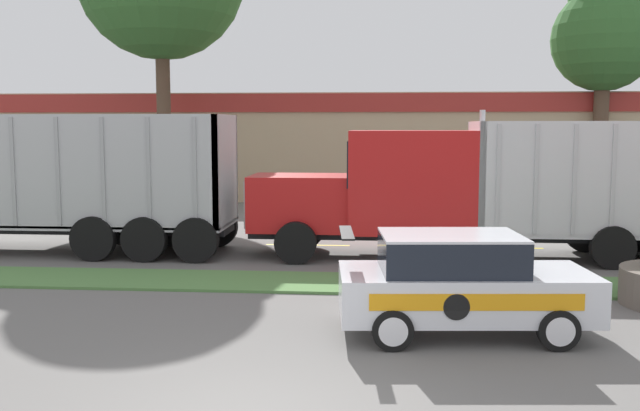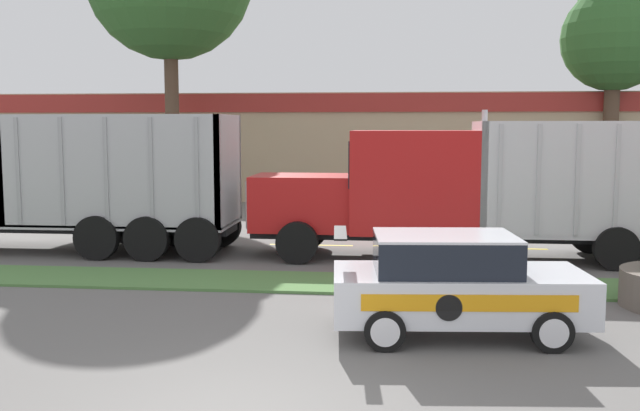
# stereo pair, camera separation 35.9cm
# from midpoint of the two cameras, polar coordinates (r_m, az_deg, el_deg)

# --- Properties ---
(grass_verge) EXTENTS (120.00, 1.97, 0.06)m
(grass_verge) POSITION_cam_midpoint_polar(r_m,az_deg,el_deg) (15.48, 0.07, -6.17)
(grass_verge) COLOR #517F42
(grass_verge) RESTS_ON ground_plane
(centre_line_3) EXTENTS (2.40, 0.14, 0.01)m
(centre_line_3) POSITION_cam_midpoint_polar(r_m,az_deg,el_deg) (21.68, -14.56, -2.82)
(centre_line_3) COLOR yellow
(centre_line_3) RESTS_ON ground_plane
(centre_line_4) EXTENTS (2.40, 0.14, 0.01)m
(centre_line_4) POSITION_cam_midpoint_polar(r_m,az_deg,el_deg) (20.41, -0.21, -3.18)
(centre_line_4) COLOR yellow
(centre_line_4) RESTS_ON ground_plane
(centre_line_5) EXTENTS (2.40, 0.14, 0.01)m
(centre_line_5) POSITION_cam_midpoint_polar(r_m,az_deg,el_deg) (20.54, 14.97, -3.34)
(centre_line_5) COLOR yellow
(centre_line_5) RESTS_ON ground_plane
(dump_truck_mid) EXTENTS (11.99, 2.65, 3.78)m
(dump_truck_mid) POSITION_cam_midpoint_polar(r_m,az_deg,el_deg) (18.54, 10.83, 0.96)
(dump_truck_mid) COLOR black
(dump_truck_mid) RESTS_ON ground_plane
(dump_truck_far_right) EXTENTS (11.47, 2.66, 3.69)m
(dump_truck_far_right) POSITION_cam_midpoint_polar(r_m,az_deg,el_deg) (21.23, -23.56, 1.10)
(dump_truck_far_right) COLOR black
(dump_truck_far_right) RESTS_ON ground_plane
(rally_car) EXTENTS (4.20, 2.21, 1.69)m
(rally_car) POSITION_cam_midpoint_polar(r_m,az_deg,el_deg) (11.85, 11.59, -6.13)
(rally_car) COLOR silver
(rally_car) RESTS_ON ground_plane
(store_building_backdrop) EXTENTS (37.57, 12.10, 4.85)m
(store_building_backdrop) POSITION_cam_midpoint_polar(r_m,az_deg,el_deg) (37.29, 1.60, 4.90)
(store_building_backdrop) COLOR tan
(store_building_backdrop) RESTS_ON ground_plane
(tree_behind_left) EXTENTS (4.28, 4.28, 10.16)m
(tree_behind_left) POSITION_cam_midpoint_polar(r_m,az_deg,el_deg) (32.29, 22.83, 12.84)
(tree_behind_left) COLOR brown
(tree_behind_left) RESTS_ON ground_plane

